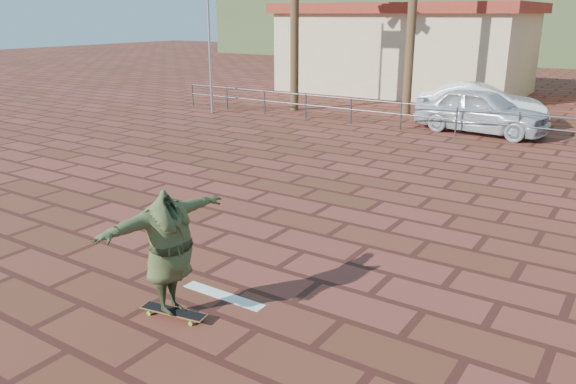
# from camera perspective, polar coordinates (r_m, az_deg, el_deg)

# --- Properties ---
(ground) EXTENTS (120.00, 120.00, 0.00)m
(ground) POSITION_cam_1_polar(r_m,az_deg,el_deg) (9.72, -5.24, -6.59)
(ground) COLOR brown
(ground) RESTS_ON ground
(paint_stripe) EXTENTS (1.40, 0.22, 0.01)m
(paint_stripe) POSITION_cam_1_polar(r_m,az_deg,el_deg) (8.48, -6.58, -10.41)
(paint_stripe) COLOR white
(paint_stripe) RESTS_ON ground
(guardrail) EXTENTS (24.06, 0.06, 1.00)m
(guardrail) POSITION_cam_1_polar(r_m,az_deg,el_deg) (19.97, 16.77, 7.39)
(guardrail) COLOR #47494F
(guardrail) RESTS_ON ground
(building_west) EXTENTS (12.60, 7.60, 4.50)m
(building_west) POSITION_cam_1_polar(r_m,az_deg,el_deg) (31.17, 11.83, 14.16)
(building_west) COLOR beige
(building_west) RESTS_ON ground
(hill_back) EXTENTS (35.00, 14.00, 8.00)m
(hill_back) POSITION_cam_1_polar(r_m,az_deg,el_deg) (68.67, 10.12, 17.40)
(hill_back) COLOR #384C28
(hill_back) RESTS_ON ground
(longboard) EXTENTS (1.00, 0.38, 0.10)m
(longboard) POSITION_cam_1_polar(r_m,az_deg,el_deg) (8.02, -11.57, -11.83)
(longboard) COLOR olive
(longboard) RESTS_ON ground
(skateboarder) EXTENTS (0.73, 2.17, 1.73)m
(skateboarder) POSITION_cam_1_polar(r_m,az_deg,el_deg) (7.63, -11.97, -6.03)
(skateboarder) COLOR #414B28
(skateboarder) RESTS_ON longboard
(car_silver) EXTENTS (4.70, 2.31, 1.54)m
(car_silver) POSITION_cam_1_polar(r_m,az_deg,el_deg) (20.76, 19.04, 7.80)
(car_silver) COLOR silver
(car_silver) RESTS_ON ground
(car_white) EXTENTS (4.88, 3.04, 1.52)m
(car_white) POSITION_cam_1_polar(r_m,az_deg,el_deg) (22.32, 19.00, 8.40)
(car_white) COLOR white
(car_white) RESTS_ON ground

